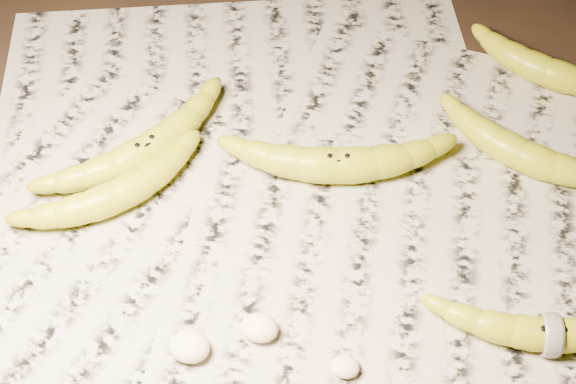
% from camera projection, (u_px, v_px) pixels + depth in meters
% --- Properties ---
extents(ground, '(3.00, 3.00, 0.00)m').
position_uv_depth(ground, '(308.00, 242.00, 0.80)').
color(ground, black).
rests_on(ground, ground).
extents(newspaper_patch, '(0.90, 0.70, 0.01)m').
position_uv_depth(newspaper_patch, '(328.00, 229.00, 0.80)').
color(newspaper_patch, '#A7A18F').
rests_on(newspaper_patch, ground).
extents(banana_left_a, '(0.17, 0.20, 0.04)m').
position_uv_depth(banana_left_a, '(145.00, 148.00, 0.84)').
color(banana_left_a, gold).
rests_on(banana_left_a, newspaper_patch).
extents(banana_left_b, '(0.17, 0.17, 0.04)m').
position_uv_depth(banana_left_b, '(117.00, 193.00, 0.80)').
color(banana_left_b, gold).
rests_on(banana_left_b, newspaper_patch).
extents(banana_center, '(0.22, 0.11, 0.04)m').
position_uv_depth(banana_center, '(338.00, 163.00, 0.82)').
color(banana_center, gold).
rests_on(banana_center, newspaper_patch).
extents(banana_taped, '(0.20, 0.09, 0.03)m').
position_uv_depth(banana_taped, '(550.00, 333.00, 0.71)').
color(banana_taped, gold).
rests_on(banana_taped, newspaper_patch).
extents(banana_upper_a, '(0.19, 0.12, 0.04)m').
position_uv_depth(banana_upper_a, '(523.00, 153.00, 0.83)').
color(banana_upper_a, gold).
rests_on(banana_upper_a, newspaper_patch).
extents(banana_upper_b, '(0.18, 0.10, 0.04)m').
position_uv_depth(banana_upper_b, '(549.00, 70.00, 0.91)').
color(banana_upper_b, gold).
rests_on(banana_upper_b, newspaper_patch).
extents(measuring_tape, '(0.01, 0.04, 0.04)m').
position_uv_depth(measuring_tape, '(550.00, 333.00, 0.71)').
color(measuring_tape, white).
rests_on(measuring_tape, newspaper_patch).
extents(flesh_chunk_a, '(0.04, 0.03, 0.02)m').
position_uv_depth(flesh_chunk_a, '(189.00, 345.00, 0.71)').
color(flesh_chunk_a, '#FFF3C5').
rests_on(flesh_chunk_a, newspaper_patch).
extents(flesh_chunk_b, '(0.03, 0.03, 0.02)m').
position_uv_depth(flesh_chunk_b, '(259.00, 326.00, 0.72)').
color(flesh_chunk_b, '#FFF3C5').
rests_on(flesh_chunk_b, newspaper_patch).
extents(flesh_chunk_c, '(0.03, 0.02, 0.02)m').
position_uv_depth(flesh_chunk_c, '(345.00, 365.00, 0.70)').
color(flesh_chunk_c, '#FFF3C5').
rests_on(flesh_chunk_c, newspaper_patch).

